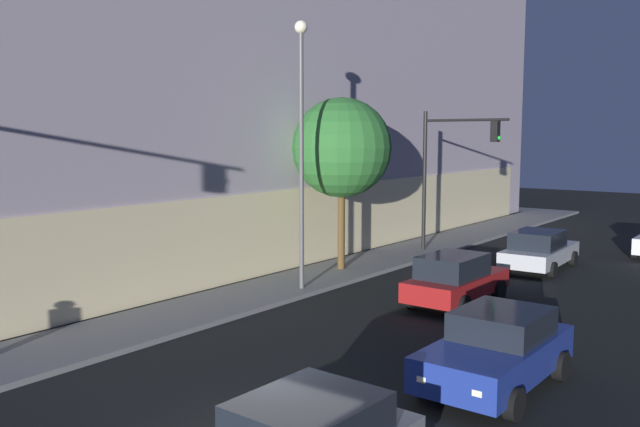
# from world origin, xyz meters

# --- Properties ---
(modern_building) EXTENTS (39.64, 23.00, 18.79)m
(modern_building) POSITION_xyz_m (17.46, 20.73, 9.32)
(modern_building) COLOR #4C4C51
(modern_building) RESTS_ON ground
(traffic_light_far_corner) EXTENTS (0.34, 4.10, 6.41)m
(traffic_light_far_corner) POSITION_xyz_m (19.29, 6.11, 4.41)
(traffic_light_far_corner) COLOR black
(traffic_light_far_corner) RESTS_ON sidewalk_corner
(street_lamp_sidewalk) EXTENTS (0.44, 0.44, 9.15)m
(street_lamp_sidewalk) POSITION_xyz_m (9.61, 6.88, 5.79)
(street_lamp_sidewalk) COLOR #505050
(street_lamp_sidewalk) RESTS_ON sidewalk_corner
(sidewalk_tree) EXTENTS (3.93, 3.93, 6.80)m
(sidewalk_tree) POSITION_xyz_m (13.26, 7.77, 4.97)
(sidewalk_tree) COLOR #523C1E
(sidewalk_tree) RESTS_ON sidewalk_corner
(car_blue) EXTENTS (4.44, 2.24, 1.68)m
(car_blue) POSITION_xyz_m (5.17, -2.10, 0.85)
(car_blue) COLOR navy
(car_blue) RESTS_ON ground
(car_red) EXTENTS (4.32, 2.07, 1.68)m
(car_red) POSITION_xyz_m (11.18, 1.79, 0.86)
(car_red) COLOR maroon
(car_red) RESTS_ON ground
(car_silver) EXTENTS (4.81, 2.27, 1.62)m
(car_silver) POSITION_xyz_m (18.61, 1.64, 0.82)
(car_silver) COLOR #B7BABF
(car_silver) RESTS_ON ground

